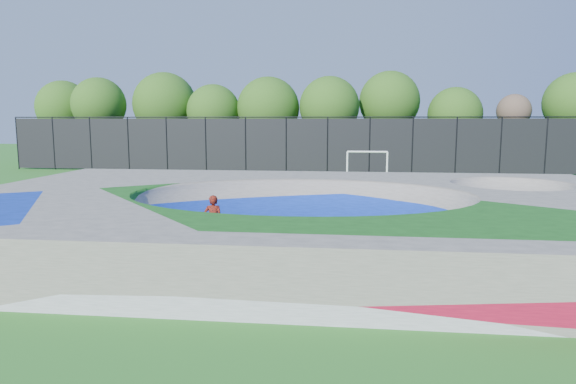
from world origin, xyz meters
name	(u,v)px	position (x,y,z in m)	size (l,w,h in m)	color
ground	(301,239)	(0.00, 0.00, 0.00)	(120.00, 120.00, 0.00)	#21651C
skate_deck	(301,216)	(0.00, 0.00, 0.75)	(22.00, 14.00, 1.50)	gray
skater	(213,221)	(-2.56, -1.20, 0.78)	(0.57, 0.38, 1.57)	#B0230E
skateboard	(214,245)	(-2.56, -1.20, 0.03)	(0.78, 0.22, 0.05)	black
soccer_goal	(367,159)	(2.74, 17.89, 1.24)	(2.72, 0.12, 1.79)	white
fence	(327,144)	(0.00, 21.00, 2.10)	(48.09, 0.09, 4.04)	black
treeline	(313,107)	(-1.41, 26.04, 4.83)	(52.42, 6.57, 7.79)	#462F23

